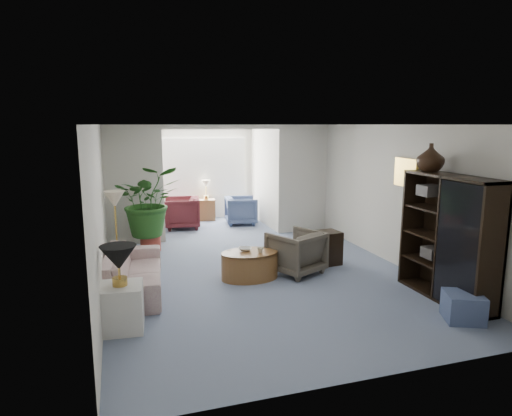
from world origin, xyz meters
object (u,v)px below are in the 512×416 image
object	(u,v)px
floor_lamp	(114,199)
plant_pot	(151,243)
sofa	(134,271)
table_lamp	(118,258)
cabinet_urn	(431,158)
coffee_cup	(260,250)
ottoman	(463,307)
coffee_table	(250,265)
sunroom_table	(206,210)
sunroom_chair_blue	(241,210)
sunroom_chair_maroon	(182,213)
side_table_dark	(325,248)
coffee_bowl	(245,249)
wingback_chair	(296,252)
end_table	(121,307)
framed_picture	(407,173)
entertainment_cabinet	(448,238)

from	to	relation	value
floor_lamp	plant_pot	distance (m)	1.62
sofa	floor_lamp	distance (m)	1.47
table_lamp	cabinet_urn	world-z (taller)	cabinet_urn
coffee_cup	cabinet_urn	xyz separation A→B (m)	(2.31, -1.07, 1.52)
plant_pot	floor_lamp	bearing A→B (deg)	-122.04
floor_lamp	ottoman	size ratio (longest dim) A/B	0.79
coffee_table	sunroom_table	size ratio (longest dim) A/B	1.72
table_lamp	ottoman	size ratio (longest dim) A/B	0.97
coffee_cup	sunroom_chair_blue	world-z (taller)	sunroom_chair_blue
sofa	sunroom_chair_blue	distance (m)	4.87
coffee_cup	sunroom_chair_maroon	size ratio (longest dim) A/B	0.12
coffee_table	side_table_dark	distance (m)	1.57
sofa	sunroom_table	size ratio (longest dim) A/B	3.75
table_lamp	coffee_bowl	bearing A→B (deg)	35.39
wingback_chair	sunroom_chair_blue	xyz separation A→B (m)	(0.14, 3.97, -0.02)
end_table	table_lamp	xyz separation A→B (m)	(0.00, 0.00, 0.64)
end_table	floor_lamp	size ratio (longest dim) A/B	1.59
sunroom_table	sunroom_chair_blue	bearing A→B (deg)	-45.00
end_table	coffee_bowl	world-z (taller)	end_table
coffee_bowl	sunroom_chair_maroon	xyz separation A→B (m)	(-0.48, 3.91, -0.09)
floor_lamp	coffee_cup	bearing A→B (deg)	-29.12
coffee_bowl	sunroom_table	distance (m)	4.67
sofa	coffee_table	bearing A→B (deg)	-85.86
framed_picture	wingback_chair	world-z (taller)	framed_picture
table_lamp	plant_pot	distance (m)	3.60
entertainment_cabinet	ottoman	distance (m)	1.04
framed_picture	coffee_cup	world-z (taller)	framed_picture
wingback_chair	sunroom_chair_blue	bearing A→B (deg)	-117.66
coffee_bowl	sunroom_chair_maroon	size ratio (longest dim) A/B	0.26
framed_picture	coffee_bowl	world-z (taller)	framed_picture
side_table_dark	plant_pot	distance (m)	3.48
coffee_cup	side_table_dark	xyz separation A→B (m)	(1.38, 0.43, -0.19)
entertainment_cabinet	cabinet_urn	world-z (taller)	cabinet_urn
side_table_dark	entertainment_cabinet	bearing A→B (deg)	-65.17
end_table	plant_pot	world-z (taller)	end_table
coffee_table	sunroom_chair_maroon	size ratio (longest dim) A/B	1.13
floor_lamp	entertainment_cabinet	bearing A→B (deg)	-31.82
floor_lamp	coffee_bowl	world-z (taller)	floor_lamp
side_table_dark	ottoman	bearing A→B (deg)	-76.60
side_table_dark	cabinet_urn	size ratio (longest dim) A/B	1.44
side_table_dark	sunroom_chair_maroon	xyz separation A→B (m)	(-2.06, 3.67, 0.08)
ottoman	plant_pot	bearing A→B (deg)	128.61
sofa	coffee_bowl	size ratio (longest dim) A/B	9.70
floor_lamp	sunroom_chair_maroon	xyz separation A→B (m)	(1.53, 2.87, -0.87)
table_lamp	coffee_table	world-z (taller)	table_lamp
floor_lamp	side_table_dark	distance (m)	3.81
entertainment_cabinet	coffee_bowl	bearing A→B (deg)	144.75
floor_lamp	coffee_cup	world-z (taller)	floor_lamp
ottoman	plant_pot	distance (m)	5.78
sunroom_chair_blue	table_lamp	bearing A→B (deg)	158.15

